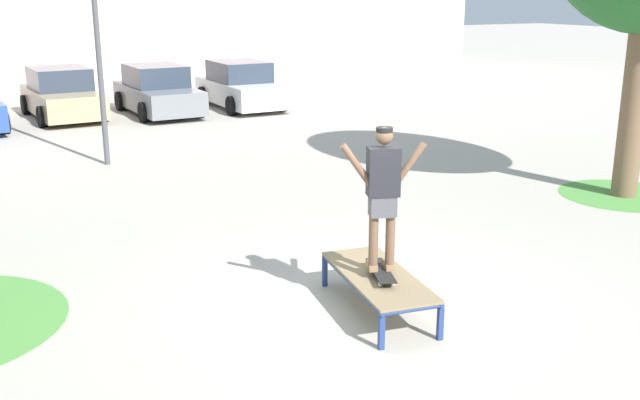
# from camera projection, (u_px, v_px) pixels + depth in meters

# --- Properties ---
(ground_plane) EXTENTS (120.00, 120.00, 0.00)m
(ground_plane) POSITION_uv_depth(u_px,v_px,m) (356.00, 302.00, 9.02)
(ground_plane) COLOR #B2AA9E
(skate_box) EXTENTS (1.03, 1.99, 0.46)m
(skate_box) POSITION_uv_depth(u_px,v_px,m) (378.00, 278.00, 8.67)
(skate_box) COLOR navy
(skate_box) RESTS_ON ground
(skateboard) EXTENTS (0.45, 0.82, 0.09)m
(skateboard) POSITION_uv_depth(u_px,v_px,m) (381.00, 271.00, 8.56)
(skateboard) COLOR black
(skateboard) RESTS_ON skate_box
(skater) EXTENTS (0.97, 0.41, 1.69)m
(skater) POSITION_uv_depth(u_px,v_px,m) (383.00, 189.00, 8.29)
(skater) COLOR brown
(skater) RESTS_ON skateboard
(grass_patch_near_right) EXTENTS (2.35, 2.35, 0.01)m
(grass_patch_near_right) POSITION_uv_depth(u_px,v_px,m) (623.00, 195.00, 13.74)
(grass_patch_near_right) COLOR #519342
(grass_patch_near_right) RESTS_ON ground
(car_tan) EXTENTS (2.11, 4.29, 1.50)m
(car_tan) POSITION_uv_depth(u_px,v_px,m) (62.00, 95.00, 21.93)
(car_tan) COLOR tan
(car_tan) RESTS_ON ground
(car_grey) EXTENTS (2.04, 4.26, 1.50)m
(car_grey) POSITION_uv_depth(u_px,v_px,m) (157.00, 92.00, 22.64)
(car_grey) COLOR slate
(car_grey) RESTS_ON ground
(car_white) EXTENTS (1.96, 4.22, 1.50)m
(car_white) POSITION_uv_depth(u_px,v_px,m) (241.00, 86.00, 23.86)
(car_white) COLOR silver
(car_white) RESTS_ON ground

